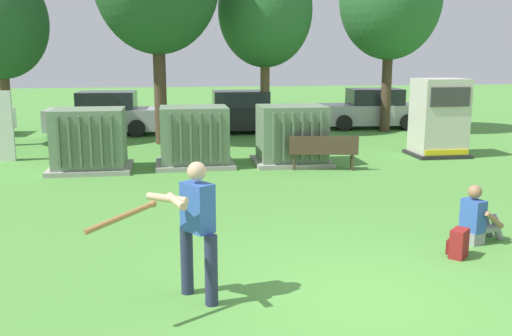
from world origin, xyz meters
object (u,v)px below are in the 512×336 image
object	(u,v)px
transformer_mid_west	(194,137)
park_bench	(323,150)
seated_spectator	(477,220)
parked_car_left_of_center	(105,115)
transformer_west	(90,141)
generator_enclosure	(439,118)
transformer_mid_east	(292,136)
batter	(194,224)
parked_car_right_of_center	(238,113)
parked_car_rightmost	(372,110)
backpack	(458,244)

from	to	relation	value
transformer_mid_west	park_bench	world-z (taller)	transformer_mid_west
seated_spectator	parked_car_left_of_center	world-z (taller)	parked_car_left_of_center
transformer_west	generator_enclosure	bearing A→B (deg)	4.17
transformer_mid_west	generator_enclosure	xyz separation A→B (m)	(7.29, 0.51, 0.35)
transformer_mid_west	transformer_mid_east	distance (m)	2.68
generator_enclosure	batter	bearing A→B (deg)	-129.84
generator_enclosure	batter	world-z (taller)	generator_enclosure
parked_car_left_of_center	parked_car_right_of_center	xyz separation A→B (m)	(5.06, -0.28, 0.00)
parked_car_left_of_center	parked_car_right_of_center	bearing A→B (deg)	-3.19
park_bench	batter	world-z (taller)	batter
generator_enclosure	park_bench	bearing A→B (deg)	-158.38
parked_car_left_of_center	parked_car_right_of_center	distance (m)	5.06
generator_enclosure	parked_car_rightmost	size ratio (longest dim) A/B	0.53
transformer_mid_east	generator_enclosure	distance (m)	4.66
seated_spectator	parked_car_rightmost	world-z (taller)	parked_car_rightmost
transformer_west	parked_car_left_of_center	xyz separation A→B (m)	(-0.36, 7.03, -0.04)
transformer_mid_east	parked_car_right_of_center	xyz separation A→B (m)	(-0.71, 6.61, -0.04)
backpack	parked_car_left_of_center	size ratio (longest dim) A/B	0.10
transformer_west	batter	bearing A→B (deg)	-74.52
transformer_mid_east	backpack	distance (m)	7.74
transformer_mid_east	parked_car_right_of_center	bearing A→B (deg)	96.13
parked_car_right_of_center	parked_car_rightmost	distance (m)	5.68
seated_spectator	parked_car_left_of_center	distance (m)	15.75
transformer_west	transformer_mid_west	distance (m)	2.74
transformer_mid_west	parked_car_left_of_center	bearing A→B (deg)	114.41
park_bench	parked_car_right_of_center	world-z (taller)	parked_car_right_of_center
transformer_mid_east	generator_enclosure	xyz separation A→B (m)	(4.61, 0.60, 0.35)
seated_spectator	transformer_west	bearing A→B (deg)	135.14
parked_car_left_of_center	parked_car_rightmost	size ratio (longest dim) A/B	0.99
parked_car_left_of_center	parked_car_rightmost	xyz separation A→B (m)	(10.70, 0.32, 0.00)
backpack	parked_car_left_of_center	xyz separation A→B (m)	(-6.67, 14.57, 0.54)
batter	backpack	bearing A→B (deg)	13.17
park_bench	parked_car_rightmost	bearing A→B (deg)	62.36
transformer_west	park_bench	size ratio (longest dim) A/B	1.14
transformer_west	parked_car_right_of_center	xyz separation A→B (m)	(4.69, 6.75, -0.04)
transformer_mid_east	batter	world-z (taller)	batter
transformer_west	parked_car_right_of_center	size ratio (longest dim) A/B	0.50
transformer_mid_west	seated_spectator	bearing A→B (deg)	-59.40
seated_spectator	parked_car_right_of_center	distance (m)	13.85
transformer_west	generator_enclosure	world-z (taller)	generator_enclosure
transformer_mid_west	backpack	world-z (taller)	transformer_mid_west
parked_car_left_of_center	generator_enclosure	bearing A→B (deg)	-31.27
parked_car_rightmost	batter	bearing A→B (deg)	-116.83
parked_car_right_of_center	transformer_mid_west	bearing A→B (deg)	-106.77
parked_car_rightmost	generator_enclosure	bearing A→B (deg)	-92.84
backpack	parked_car_rightmost	bearing A→B (deg)	74.83
backpack	parked_car_right_of_center	size ratio (longest dim) A/B	0.10
seated_spectator	backpack	distance (m)	0.91
transformer_west	transformer_mid_east	distance (m)	5.41
parked_car_left_of_center	parked_car_right_of_center	size ratio (longest dim) A/B	1.01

